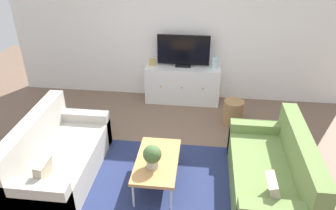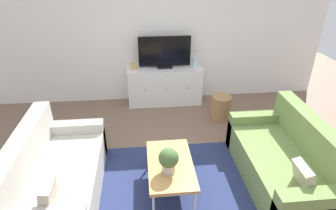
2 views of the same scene
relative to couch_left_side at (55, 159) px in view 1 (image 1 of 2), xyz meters
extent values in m
plane|color=brown|center=(1.44, 0.10, -0.29)|extent=(10.00, 10.00, 0.00)
cube|color=white|center=(1.44, 2.65, 1.06)|extent=(6.40, 0.12, 2.70)
cube|color=navy|center=(1.44, -0.05, -0.28)|extent=(2.50, 1.90, 0.01)
cube|color=#B2ADA3|center=(0.09, 0.00, -0.07)|extent=(0.88, 1.74, 0.43)
cube|color=#B2ADA3|center=(-0.25, 0.00, 0.15)|extent=(0.20, 1.74, 0.87)
cube|color=#B2ADA3|center=(0.09, 0.78, 0.00)|extent=(0.88, 0.18, 0.58)
cube|color=#B2ADA3|center=(0.09, -0.77, 0.00)|extent=(0.88, 0.18, 0.58)
cube|color=#B2A58C|center=(0.14, -0.53, 0.27)|extent=(0.14, 0.30, 0.31)
cube|color=olive|center=(2.79, 0.00, -0.07)|extent=(0.88, 1.74, 0.43)
cube|color=olive|center=(3.13, 0.00, 0.15)|extent=(0.20, 1.74, 0.87)
cube|color=olive|center=(2.79, 0.78, 0.00)|extent=(0.88, 0.18, 0.58)
cube|color=#B2A58C|center=(2.74, -0.53, 0.27)|extent=(0.18, 0.30, 0.32)
cube|color=#B7844C|center=(1.39, 0.01, 0.09)|extent=(0.54, 0.96, 0.04)
cylinder|color=silver|center=(1.16, -0.43, -0.11)|extent=(0.03, 0.03, 0.36)
cylinder|color=silver|center=(1.62, -0.43, -0.11)|extent=(0.03, 0.03, 0.36)
cylinder|color=silver|center=(1.16, 0.44, -0.11)|extent=(0.03, 0.03, 0.36)
cylinder|color=silver|center=(1.62, 0.44, -0.11)|extent=(0.03, 0.03, 0.36)
cylinder|color=#B7B2A8|center=(1.35, -0.13, 0.17)|extent=(0.15, 0.15, 0.11)
sphere|color=#426033|center=(1.35, -0.13, 0.31)|extent=(0.23, 0.23, 0.23)
cube|color=white|center=(1.53, 2.37, 0.07)|extent=(1.40, 0.44, 0.72)
sphere|color=#B79338|center=(1.14, 2.14, 0.11)|extent=(0.03, 0.03, 0.03)
sphere|color=#B79338|center=(1.53, 2.14, 0.11)|extent=(0.03, 0.03, 0.03)
sphere|color=#B79338|center=(1.93, 2.14, 0.11)|extent=(0.03, 0.03, 0.03)
cube|color=black|center=(1.53, 2.39, 0.45)|extent=(0.28, 0.16, 0.04)
cube|color=black|center=(1.53, 2.39, 0.75)|extent=(0.96, 0.04, 0.56)
cylinder|color=silver|center=(2.11, 2.37, 0.53)|extent=(0.11, 0.11, 0.20)
cube|color=tan|center=(0.96, 2.37, 0.50)|extent=(0.11, 0.07, 0.13)
cylinder|color=#9E7547|center=(2.47, 1.66, -0.08)|extent=(0.34, 0.34, 0.43)
camera|label=1|loc=(1.91, -3.22, 2.77)|focal=34.59mm
camera|label=2|loc=(1.10, -2.65, 2.33)|focal=30.47mm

